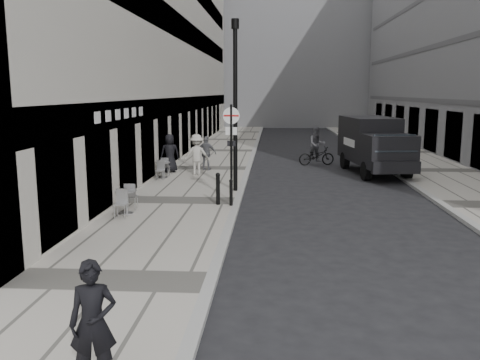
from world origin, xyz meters
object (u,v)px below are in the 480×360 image
object	(u,v)px
lamppost	(235,97)
panel_van	(373,142)
sign_post	(231,140)
walking_man	(93,323)
cyclist	(317,150)

from	to	relation	value
lamppost	panel_van	bearing A→B (deg)	40.85
sign_post	panel_van	distance (m)	9.50
walking_man	cyclist	bearing A→B (deg)	67.05
sign_post	panel_van	size ratio (longest dim) A/B	0.57
panel_van	cyclist	bearing A→B (deg)	126.76
lamppost	panel_van	world-z (taller)	lamppost
panel_van	sign_post	bearing A→B (deg)	-138.02
lamppost	cyclist	world-z (taller)	lamppost
walking_man	lamppost	size ratio (longest dim) A/B	0.26
cyclist	sign_post	bearing A→B (deg)	-123.36
sign_post	cyclist	distance (m)	10.50
cyclist	walking_man	bearing A→B (deg)	-114.65
walking_man	sign_post	world-z (taller)	sign_post
walking_man	lamppost	xyz separation A→B (m)	(0.84, 13.13, 2.70)
sign_post	lamppost	size ratio (longest dim) A/B	0.52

